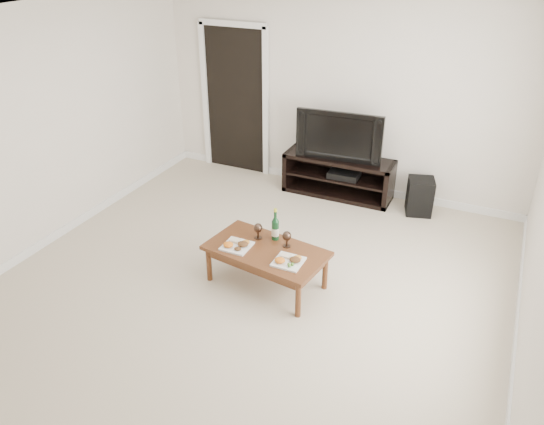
{
  "coord_description": "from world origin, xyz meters",
  "views": [
    {
      "loc": [
        2.05,
        -3.76,
        3.25
      ],
      "look_at": [
        0.08,
        0.48,
        0.7
      ],
      "focal_mm": 35.0,
      "sensor_mm": 36.0,
      "label": 1
    }
  ],
  "objects": [
    {
      "name": "wine_bottle",
      "position": [
        0.13,
        0.45,
        0.59
      ],
      "size": [
        0.07,
        0.07,
        0.35
      ],
      "primitive_type": "cylinder",
      "color": "#0F371A",
      "rests_on": "coffee_table"
    },
    {
      "name": "back_wall",
      "position": [
        0.0,
        2.77,
        1.3
      ],
      "size": [
        5.0,
        0.04,
        2.6
      ],
      "primitive_type": "cube",
      "color": "silver",
      "rests_on": "ground"
    },
    {
      "name": "coffee_table",
      "position": [
        0.13,
        0.23,
        0.21
      ],
      "size": [
        1.27,
        0.81,
        0.42
      ],
      "primitive_type": "cube",
      "rotation": [
        0.0,
        0.0,
        -0.15
      ],
      "color": "#5A3119",
      "rests_on": "ground"
    },
    {
      "name": "television",
      "position": [
        0.12,
        2.5,
        0.87
      ],
      "size": [
        1.13,
        0.23,
        0.65
      ],
      "primitive_type": "imported",
      "rotation": [
        0.0,
        0.0,
        0.08
      ],
      "color": "black",
      "rests_on": "media_console"
    },
    {
      "name": "plate_right",
      "position": [
        0.42,
        0.11,
        0.45
      ],
      "size": [
        0.27,
        0.27,
        0.07
      ],
      "primitive_type": "cube",
      "color": "white",
      "rests_on": "coffee_table"
    },
    {
      "name": "goblet_right",
      "position": [
        0.29,
        0.37,
        0.51
      ],
      "size": [
        0.09,
        0.09,
        0.17
      ],
      "primitive_type": null,
      "color": "#39281F",
      "rests_on": "coffee_table"
    },
    {
      "name": "av_receiver",
      "position": [
        0.21,
        2.48,
        0.33
      ],
      "size": [
        0.41,
        0.31,
        0.08
      ],
      "primitive_type": "cube",
      "rotation": [
        0.0,
        0.0,
        0.03
      ],
      "color": "black",
      "rests_on": "media_console"
    },
    {
      "name": "subwoofer",
      "position": [
        1.23,
        2.44,
        0.23
      ],
      "size": [
        0.39,
        0.39,
        0.47
      ],
      "primitive_type": "cube",
      "rotation": [
        0.0,
        0.0,
        0.28
      ],
      "color": "black",
      "rests_on": "ground"
    },
    {
      "name": "plate_left",
      "position": [
        -0.16,
        0.15,
        0.45
      ],
      "size": [
        0.27,
        0.27,
        0.07
      ],
      "primitive_type": "cube",
      "color": "white",
      "rests_on": "coffee_table"
    },
    {
      "name": "doorway",
      "position": [
        -1.55,
        2.73,
        1.02
      ],
      "size": [
        0.9,
        0.02,
        2.05
      ],
      "primitive_type": "cube",
      "color": "black",
      "rests_on": "ground"
    },
    {
      "name": "ceiling",
      "position": [
        0.0,
        0.0,
        2.62
      ],
      "size": [
        5.0,
        5.5,
        0.04
      ],
      "primitive_type": "cube",
      "color": "white",
      "rests_on": "back_wall"
    },
    {
      "name": "floor",
      "position": [
        0.0,
        0.0,
        0.0
      ],
      "size": [
        5.5,
        5.5,
        0.0
      ],
      "primitive_type": "plane",
      "color": "#BDB198",
      "rests_on": "ground"
    },
    {
      "name": "goblet_left",
      "position": [
        -0.04,
        0.39,
        0.51
      ],
      "size": [
        0.09,
        0.09,
        0.17
      ],
      "primitive_type": null,
      "color": "#39281F",
      "rests_on": "coffee_table"
    },
    {
      "name": "media_console",
      "position": [
        0.12,
        2.5,
        0.28
      ],
      "size": [
        1.46,
        0.45,
        0.55
      ],
      "primitive_type": "cube",
      "color": "black",
      "rests_on": "ground"
    }
  ]
}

